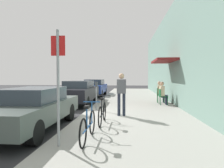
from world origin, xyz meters
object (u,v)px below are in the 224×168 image
object	(u,v)px
parked_car_0	(32,108)
bicycle_0	(88,126)
bicycle_1	(102,113)
parked_car_2	(94,87)
cafe_chair_0	(162,96)
street_sign	(58,79)
seated_patron_0	(163,92)
seated_patron_1	(160,91)
cafe_chair_1	(159,94)
pedestrian_standing	(121,91)
parked_car_1	(79,92)
parking_meter	(96,94)

from	to	relation	value
parked_car_0	bicycle_0	bearing A→B (deg)	-31.29
parked_car_0	bicycle_0	xyz separation A→B (m)	(2.08, -1.26, -0.22)
parked_car_0	bicycle_1	xyz separation A→B (m)	(2.20, 0.45, -0.22)
parked_car_2	cafe_chair_0	distance (m)	7.78
street_sign	seated_patron_0	size ratio (longest dim) A/B	2.02
bicycle_1	seated_patron_1	world-z (taller)	seated_patron_1
seated_patron_0	cafe_chair_1	size ratio (longest dim) A/B	1.48
bicycle_1	pedestrian_standing	bearing A→B (deg)	66.77
seated_patron_1	parked_car_2	bearing A→B (deg)	134.32
parked_car_2	cafe_chair_1	bearing A→B (deg)	-45.99
seated_patron_0	seated_patron_1	size ratio (longest dim) A/B	1.00
parked_car_0	cafe_chair_1	world-z (taller)	parked_car_0
street_sign	pedestrian_standing	distance (m)	3.77
parked_car_1	seated_patron_1	xyz separation A→B (m)	(4.98, 0.33, 0.06)
parked_car_2	seated_patron_0	size ratio (longest dim) A/B	3.41
seated_patron_0	parked_car_1	bearing A→B (deg)	173.23
bicycle_0	cafe_chair_0	distance (m)	6.98
parked_car_1	seated_patron_1	bearing A→B (deg)	3.74
cafe_chair_0	seated_patron_1	world-z (taller)	seated_patron_1
parked_car_1	seated_patron_0	bearing A→B (deg)	-6.77
street_sign	seated_patron_0	distance (m)	7.70
cafe_chair_1	parked_car_2	bearing A→B (deg)	134.01
parking_meter	parked_car_1	bearing A→B (deg)	120.38
parked_car_0	parked_car_2	xyz separation A→B (m)	(0.00, 11.13, 0.06)
parked_car_1	street_sign	distance (m)	7.61
cafe_chair_1	seated_patron_1	world-z (taller)	seated_patron_1
seated_patron_1	seated_patron_0	bearing A→B (deg)	-90.00
parked_car_1	pedestrian_standing	size ratio (longest dim) A/B	2.59
seated_patron_0	cafe_chair_1	distance (m)	0.94
bicycle_0	parked_car_1	bearing A→B (deg)	106.62
cafe_chair_0	seated_patron_0	distance (m)	0.20
bicycle_1	street_sign	bearing A→B (deg)	-107.93
parked_car_2	street_sign	bearing A→B (deg)	-83.33
cafe_chair_0	bicycle_0	bearing A→B (deg)	-114.03
parked_car_1	pedestrian_standing	xyz separation A→B (m)	(2.78, -3.90, 0.37)
bicycle_1	cafe_chair_1	size ratio (longest dim) A/B	1.97
parked_car_1	parked_car_2	xyz separation A→B (m)	(0.00, 5.43, -0.00)
cafe_chair_0	cafe_chair_1	distance (m)	0.93
parked_car_2	bicycle_0	size ratio (longest dim) A/B	2.57
parked_car_0	parked_car_2	world-z (taller)	parked_car_2
parked_car_0	cafe_chair_0	distance (m)	7.09
parked_car_1	cafe_chair_1	distance (m)	4.93
parked_car_1	bicycle_1	size ratio (longest dim) A/B	2.57
parking_meter	seated_patron_0	bearing A→B (deg)	30.90
bicycle_0	pedestrian_standing	distance (m)	3.20
street_sign	pedestrian_standing	xyz separation A→B (m)	(1.28, 3.50, -0.52)
cafe_chair_0	pedestrian_standing	distance (m)	3.97
street_sign	bicycle_0	bearing A→B (deg)	37.36
parked_car_2	seated_patron_1	size ratio (longest dim) A/B	3.41
parked_car_0	cafe_chair_0	world-z (taller)	parked_car_0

